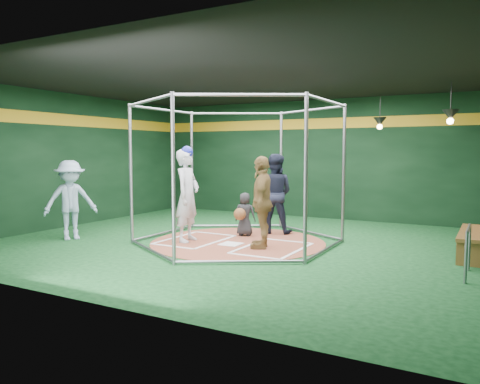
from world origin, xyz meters
The scene contains 15 objects.
room_shell centered at (0.00, 0.01, 1.75)m, with size 10.10×9.10×3.53m.
clay_disc centered at (0.00, 0.00, 0.01)m, with size 3.80×3.80×0.01m, color brown.
home_plate centered at (0.00, -0.30, 0.02)m, with size 0.43×0.43×0.01m, color white.
batter_box_left centered at (-0.95, -0.25, 0.02)m, with size 1.17×1.77×0.01m.
batter_box_right centered at (0.95, -0.25, 0.02)m, with size 1.17×1.77×0.01m.
batting_cage centered at (0.00, 0.00, 1.50)m, with size 4.05×4.67×3.00m.
pendant_lamp_near centered at (2.20, 3.60, 2.74)m, with size 0.34×0.34×0.90m.
pendant_lamp_far centered at (4.00, 2.00, 2.74)m, with size 0.34×0.34×0.90m.
batter_figure centered at (-1.00, -0.46, 1.04)m, with size 0.58×0.80×2.09m.
visitor_leopard centered at (0.72, -0.28, 0.95)m, with size 1.10×0.46×1.88m, color #A68347.
catcher_figure centered at (-0.23, 0.73, 0.52)m, with size 0.56×0.61×1.01m.
umpire centered at (0.21, 1.43, 0.97)m, with size 0.93×0.72×1.91m, color black.
bystander_blue centered at (-3.48, -1.49, 0.89)m, with size 1.15×0.66×1.78m, color #91A8C0.
dugout_bench centered at (4.64, 0.94, 0.58)m, with size 0.45×1.94×1.13m.
steel_railing centered at (4.55, -0.69, 0.53)m, with size 0.05×0.93×0.80m.
Camera 1 is at (4.90, -8.81, 1.99)m, focal length 35.00 mm.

